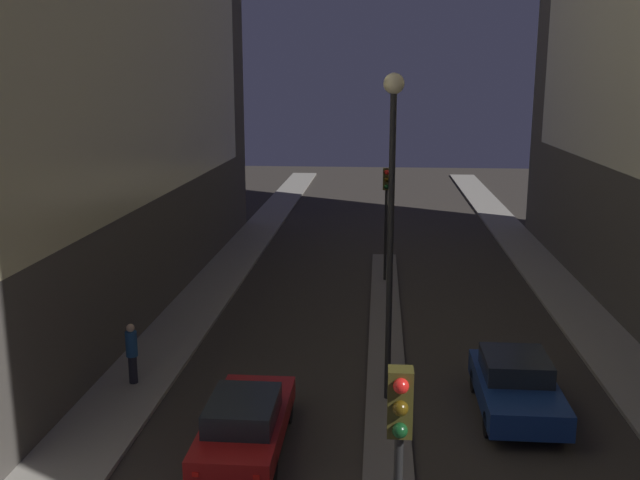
{
  "coord_description": "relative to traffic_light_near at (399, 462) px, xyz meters",
  "views": [
    {
      "loc": [
        -0.32,
        -4.77,
        8.46
      ],
      "look_at": [
        -2.2,
        17.77,
        3.37
      ],
      "focal_mm": 40.0,
      "sensor_mm": 36.0,
      "label": 1
    }
  ],
  "objects": [
    {
      "name": "traffic_light_mid",
      "position": [
        0.0,
        20.95,
        0.0
      ],
      "size": [
        0.32,
        0.42,
        4.77
      ],
      "color": "black",
      "rests_on": "median_strip"
    },
    {
      "name": "car_right_lane",
      "position": [
        3.31,
        9.05,
        -2.88
      ],
      "size": [
        1.94,
        4.13,
        1.49
      ],
      "color": "navy",
      "rests_on": "ground"
    },
    {
      "name": "median_strip",
      "position": [
        0.0,
        11.43,
        -3.56
      ],
      "size": [
        1.12,
        28.13,
        0.14
      ],
      "color": "#66605B",
      "rests_on": "ground"
    },
    {
      "name": "car_left_lane",
      "position": [
        -3.31,
        6.56,
        -2.91
      ],
      "size": [
        1.79,
        4.48,
        1.41
      ],
      "color": "maroon",
      "rests_on": "ground"
    },
    {
      "name": "traffic_light_near",
      "position": [
        0.0,
        0.0,
        0.0
      ],
      "size": [
        0.32,
        0.42,
        4.77
      ],
      "color": "black",
      "rests_on": "median_strip"
    },
    {
      "name": "pedestrian_on_left_sidewalk",
      "position": [
        -7.12,
        9.8,
        -2.58
      ],
      "size": [
        0.32,
        0.32,
        1.74
      ],
      "color": "black",
      "rests_on": "sidewalk_left"
    },
    {
      "name": "street_lamp",
      "position": [
        0.0,
        9.37,
        2.22
      ],
      "size": [
        0.52,
        0.52,
        8.49
      ],
      "color": "black",
      "rests_on": "median_strip"
    }
  ]
}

